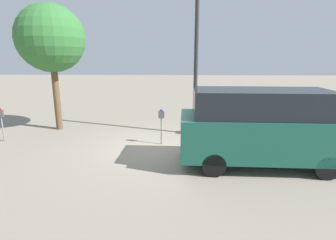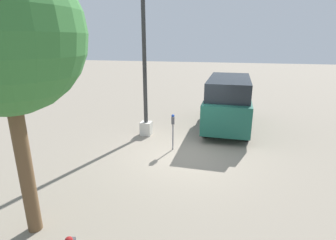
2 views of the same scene
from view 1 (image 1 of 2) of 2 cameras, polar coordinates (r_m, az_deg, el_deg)
The scene contains 6 objects.
ground_plane at distance 9.32m, azimuth -3.33°, elevation -6.23°, with size 80.00×80.00×0.00m, color gray.
parking_meter_near at distance 9.52m, azimuth -1.47°, elevation 0.36°, with size 0.22×0.15×1.33m.
parking_meter_far at distance 11.73m, azimuth -32.59°, elevation 0.58°, with size 0.22×0.15×1.29m.
lamp_post at distance 10.73m, azimuth 6.00°, elevation 8.40°, with size 0.44×0.44×6.56m.
parked_van at distance 8.03m, azimuth 19.78°, elevation -1.28°, with size 4.79×1.97×2.26m.
street_tree at distance 12.42m, azimuth -24.13°, elevation 15.80°, with size 2.80×2.80×5.32m.
Camera 1 is at (0.86, -8.74, 3.14)m, focal length 28.00 mm.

